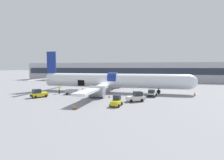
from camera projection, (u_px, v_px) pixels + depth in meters
ground_plane at (103, 93)px, 40.52m from camera, size 500.00×500.00×0.00m
terminal_strip at (128, 72)px, 78.33m from camera, size 96.33×8.98×7.98m
airplane at (111, 81)px, 42.59m from camera, size 38.35×34.37×10.14m
baggage_tug_lead at (39, 94)px, 34.99m from camera, size 2.92×3.46×1.69m
baggage_tug_mid at (116, 102)px, 27.24m from camera, size 1.85×2.62×1.66m
baggage_tug_rear at (136, 97)px, 30.87m from camera, size 3.41×2.76×1.76m
baggage_tug_spare at (152, 93)px, 36.02m from camera, size 2.16×3.24×1.45m
baggage_cart_loading at (72, 92)px, 39.07m from camera, size 3.82×2.71×1.06m
ground_crew_loader_a at (83, 92)px, 37.02m from camera, size 0.43×0.59×1.70m
ground_crew_loader_b at (89, 90)px, 40.72m from camera, size 0.46×0.56×1.61m
ground_crew_driver at (59, 90)px, 39.70m from camera, size 0.60×0.58×1.84m
safety_cone_nose at (195, 94)px, 37.52m from camera, size 0.55×0.55×0.77m
safety_cone_engine_left at (75, 107)px, 25.35m from camera, size 0.57×0.57×0.71m
safety_cone_wingtip at (109, 96)px, 34.87m from camera, size 0.46×0.46×0.61m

